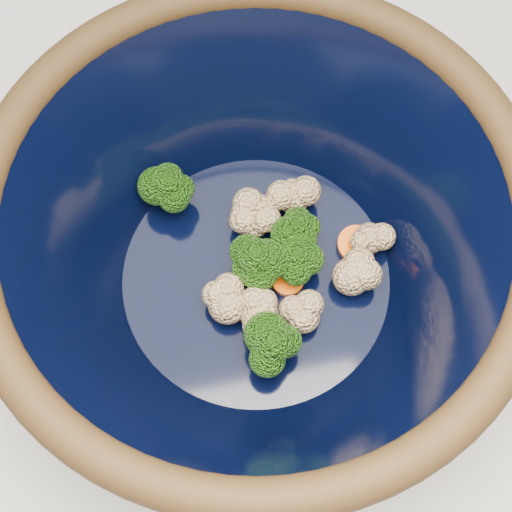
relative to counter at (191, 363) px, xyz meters
The scene contains 4 objects.
ground 0.45m from the counter, ahead, with size 3.00×3.00×0.00m, color #9E7A54.
counter is the anchor object (origin of this frame).
mixing_bowl 0.56m from the counter, 40.34° to the right, with size 0.48×0.48×0.17m.
vegetable_pile 0.53m from the counter, 37.10° to the right, with size 0.19×0.19×0.06m.
Camera 1 is at (0.04, -0.28, 1.48)m, focal length 50.00 mm.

